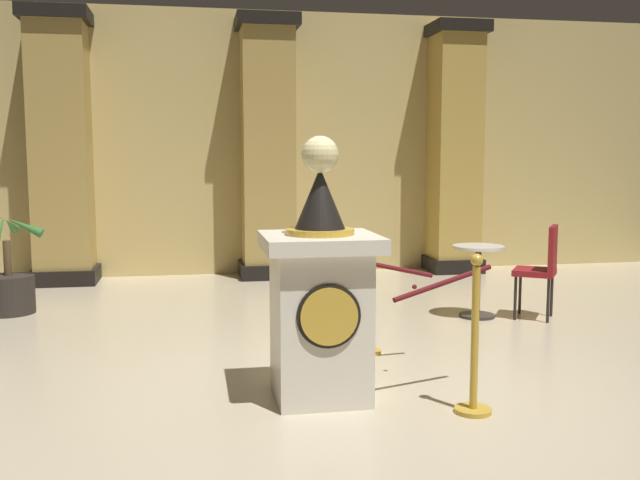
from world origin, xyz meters
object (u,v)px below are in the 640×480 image
(pedestal_clock, at_px, (320,297))
(stanchion_near, at_px, (474,358))
(cafe_table, at_px, (478,272))
(cafe_chair_red, at_px, (543,263))
(potted_palm_left, at_px, (9,286))
(stanchion_far, at_px, (367,313))

(pedestal_clock, bearing_deg, stanchion_near, -27.11)
(cafe_table, relative_size, cafe_chair_red, 0.78)
(stanchion_near, height_order, cafe_table, stanchion_near)
(potted_palm_left, relative_size, cafe_chair_red, 1.12)
(pedestal_clock, xyz_separation_m, cafe_table, (2.04, 2.17, -0.23))
(stanchion_near, distance_m, stanchion_far, 1.53)
(pedestal_clock, relative_size, stanchion_far, 1.77)
(pedestal_clock, height_order, cafe_table, pedestal_clock)
(pedestal_clock, distance_m, potted_palm_left, 4.25)
(stanchion_near, height_order, stanchion_far, stanchion_near)
(potted_palm_left, distance_m, cafe_chair_red, 5.56)
(stanchion_far, distance_m, cafe_table, 1.86)
(pedestal_clock, distance_m, stanchion_near, 1.09)
(potted_palm_left, bearing_deg, stanchion_near, -45.03)
(pedestal_clock, bearing_deg, cafe_chair_red, 36.60)
(potted_palm_left, height_order, cafe_chair_red, potted_palm_left)
(pedestal_clock, xyz_separation_m, stanchion_near, (0.92, -0.47, -0.34))
(pedestal_clock, xyz_separation_m, potted_palm_left, (-2.75, 3.21, -0.40))
(stanchion_near, bearing_deg, cafe_table, 66.98)
(stanchion_near, xyz_separation_m, potted_palm_left, (-3.68, 3.68, -0.07))
(stanchion_near, xyz_separation_m, stanchion_far, (-0.34, 1.49, -0.01))
(stanchion_near, relative_size, cafe_table, 1.40)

